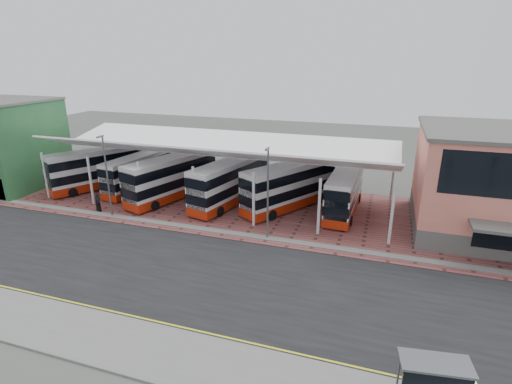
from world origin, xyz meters
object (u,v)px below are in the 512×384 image
bus_1 (139,173)px  bus_5 (345,192)px  bus_shelter (441,384)px  bus_3 (230,183)px  pedestrian (98,202)px  bus_4 (289,187)px  bus_0 (98,169)px  bus_2 (172,178)px

bus_1 → bus_5: size_ratio=0.98×
bus_1 → bus_shelter: (30.27, -22.55, -0.43)m
bus_1 → bus_3: bus_3 is taller
bus_3 → pedestrian: bearing=-139.3°
bus_4 → bus_5: (5.50, 0.68, -0.19)m
bus_3 → pedestrian: (-11.96, -6.19, -1.41)m
bus_0 → bus_2: bus_2 is taller
bus_0 → bus_1: 5.09m
bus_0 → bus_3: 16.78m
bus_2 → bus_shelter: 32.84m
bus_0 → pedestrian: bus_0 is taller
bus_2 → bus_3: (6.59, 0.59, -0.02)m
bus_0 → bus_shelter: (35.30, -21.78, -0.69)m
bus_3 → bus_5: bus_3 is taller
bus_2 → bus_shelter: (25.11, -21.15, -0.71)m
bus_0 → bus_2: (10.18, -0.62, 0.02)m
bus_4 → bus_shelter: size_ratio=3.41×
pedestrian → bus_0: bearing=50.7°
pedestrian → bus_2: bearing=-30.8°
bus_4 → bus_shelter: (12.26, -22.40, -0.69)m
bus_2 → bus_5: 18.45m
bus_5 → bus_0: bearing=-175.3°
bus_0 → bus_2: bearing=25.7°
bus_5 → bus_4: bearing=-170.9°
bus_1 → bus_3: (11.75, -0.80, 0.26)m
bus_0 → pedestrian: bearing=-23.1°
bus_shelter → bus_5: bearing=98.3°
bus_4 → bus_5: bus_4 is taller
bus_shelter → bus_0: bearing=140.3°
bus_0 → bus_2: 10.20m
bus_4 → bus_3: bearing=-143.5°
bus_0 → bus_3: bus_3 is taller
bus_2 → pedestrian: bus_2 is taller
bus_2 → bus_shelter: bearing=-22.0°
bus_1 → pedestrian: (-0.22, -6.99, -1.16)m
bus_2 → bus_4: (12.85, 1.25, -0.02)m
bus_5 → pedestrian: 24.92m
bus_4 → bus_1: bearing=-150.0°
bus_1 → bus_shelter: size_ratio=3.16×
bus_0 → bus_shelter: 41.48m
bus_3 → bus_4: bus_4 is taller
bus_0 → bus_shelter: bus_0 is taller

